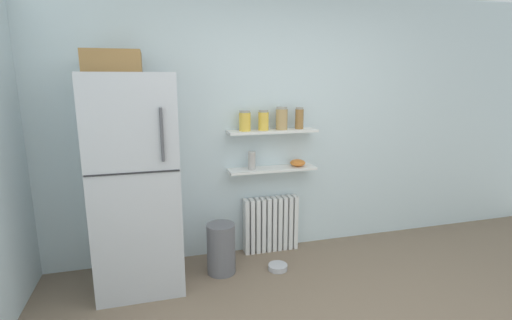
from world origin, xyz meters
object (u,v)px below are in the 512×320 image
at_px(storage_jar_1, 263,120).
at_px(shelf_bowl, 298,163).
at_px(refrigerator, 136,179).
at_px(pet_food_bowl, 278,267).
at_px(trash_bin, 221,249).
at_px(storage_jar_2, 282,118).
at_px(radiator, 271,224).
at_px(storage_jar_3, 299,118).
at_px(vase, 252,161).
at_px(storage_jar_0, 245,121).

distance_m(storage_jar_1, shelf_bowl, 0.57).
relative_size(refrigerator, pet_food_bowl, 10.81).
bearing_deg(trash_bin, storage_jar_2, 23.15).
xyz_separation_m(refrigerator, storage_jar_1, (1.19, 0.25, 0.43)).
relative_size(radiator, trash_bin, 1.22).
bearing_deg(storage_jar_3, storage_jar_1, 180.00).
distance_m(shelf_bowl, pet_food_bowl, 1.04).
bearing_deg(trash_bin, shelf_bowl, 18.66).
distance_m(refrigerator, radiator, 1.47).
distance_m(radiator, shelf_bowl, 0.70).
bearing_deg(radiator, vase, -171.88).
bearing_deg(storage_jar_1, radiator, 17.98).
relative_size(storage_jar_2, pet_food_bowl, 1.20).
xyz_separation_m(radiator, trash_bin, (-0.58, -0.32, -0.05)).
xyz_separation_m(storage_jar_3, pet_food_bowl, (-0.34, -0.39, -1.36)).
bearing_deg(storage_jar_3, radiator, 173.83).
height_order(storage_jar_2, trash_bin, storage_jar_2).
distance_m(storage_jar_1, storage_jar_2, 0.19).
bearing_deg(radiator, storage_jar_2, -17.98).
bearing_deg(storage_jar_2, radiator, 162.02).
xyz_separation_m(trash_bin, pet_food_bowl, (0.52, -0.10, -0.21)).
distance_m(trash_bin, pet_food_bowl, 0.57).
bearing_deg(vase, storage_jar_0, 180.00).
height_order(storage_jar_1, storage_jar_3, storage_jar_3).
bearing_deg(storage_jar_0, storage_jar_3, -0.00).
bearing_deg(radiator, storage_jar_3, -6.17).
bearing_deg(storage_jar_0, shelf_bowl, -0.00).
height_order(storage_jar_2, pet_food_bowl, storage_jar_2).
height_order(refrigerator, storage_jar_1, refrigerator).
distance_m(storage_jar_3, vase, 0.63).
height_order(refrigerator, shelf_bowl, refrigerator).
xyz_separation_m(shelf_bowl, trash_bin, (-0.85, -0.29, -0.69)).
relative_size(storage_jar_1, shelf_bowl, 1.26).
distance_m(vase, shelf_bowl, 0.49).
distance_m(storage_jar_1, pet_food_bowl, 1.40).
bearing_deg(pet_food_bowl, vase, 111.12).
height_order(radiator, storage_jar_1, storage_jar_1).
distance_m(storage_jar_0, pet_food_bowl, 1.42).
bearing_deg(shelf_bowl, refrigerator, -170.95).
relative_size(shelf_bowl, trash_bin, 0.33).
xyz_separation_m(storage_jar_3, vase, (-0.49, 0.00, -0.40)).
distance_m(storage_jar_3, trash_bin, 1.46).
distance_m(radiator, storage_jar_1, 1.09).
bearing_deg(storage_jar_3, refrigerator, -170.98).
bearing_deg(storage_jar_1, storage_jar_3, 0.00).
bearing_deg(trash_bin, refrigerator, 176.80).
xyz_separation_m(vase, trash_bin, (-0.37, -0.29, -0.75)).
bearing_deg(radiator, shelf_bowl, -6.30).
relative_size(storage_jar_0, storage_jar_3, 0.91).
xyz_separation_m(storage_jar_1, trash_bin, (-0.49, -0.29, -1.13)).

